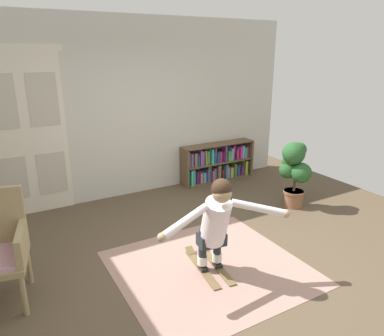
{
  "coord_description": "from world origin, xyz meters",
  "views": [
    {
      "loc": [
        -2.05,
        -3.07,
        2.36
      ],
      "look_at": [
        -0.06,
        0.44,
        1.05
      ],
      "focal_mm": 33.95,
      "sensor_mm": 36.0,
      "label": 1
    }
  ],
  "objects_px": {
    "potted_plant": "(294,169)",
    "skis_pair": "(208,265)",
    "bookshelf": "(217,163)",
    "person_skier": "(216,220)"
  },
  "relations": [
    {
      "from": "potted_plant",
      "to": "skis_pair",
      "type": "distance_m",
      "value": 2.31
    },
    {
      "from": "bookshelf",
      "to": "person_skier",
      "type": "distance_m",
      "value": 3.14
    },
    {
      "from": "skis_pair",
      "to": "bookshelf",
      "type": "bearing_deg",
      "value": 54.65
    },
    {
      "from": "potted_plant",
      "to": "skis_pair",
      "type": "xyz_separation_m",
      "value": [
        -2.08,
        -0.81,
        -0.59
      ]
    },
    {
      "from": "skis_pair",
      "to": "person_skier",
      "type": "relative_size",
      "value": 0.59
    },
    {
      "from": "bookshelf",
      "to": "skis_pair",
      "type": "relative_size",
      "value": 1.72
    },
    {
      "from": "person_skier",
      "to": "potted_plant",
      "type": "bearing_deg",
      "value": 25.19
    },
    {
      "from": "bookshelf",
      "to": "potted_plant",
      "type": "relative_size",
      "value": 1.41
    },
    {
      "from": "potted_plant",
      "to": "person_skier",
      "type": "xyz_separation_m",
      "value": [
        -2.1,
        -0.99,
        0.06
      ]
    },
    {
      "from": "person_skier",
      "to": "bookshelf",
      "type": "bearing_deg",
      "value": 56.15
    }
  ]
}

